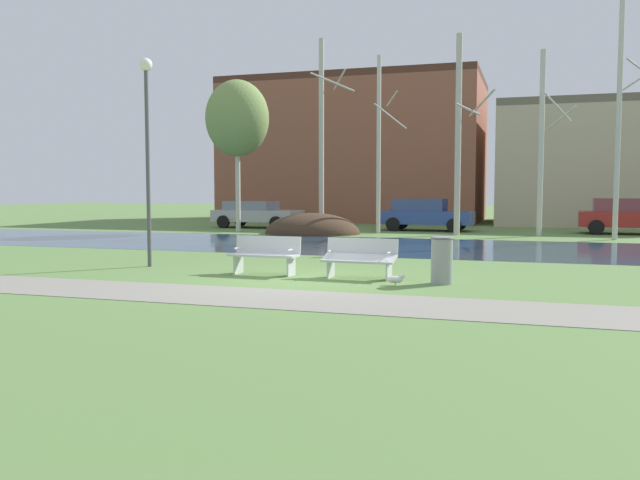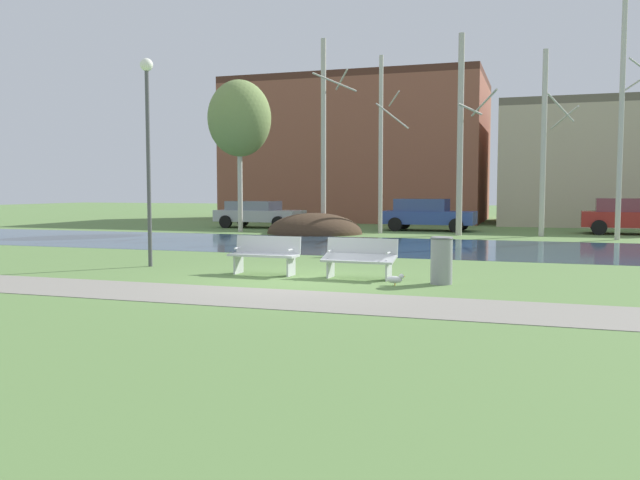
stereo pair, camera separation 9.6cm
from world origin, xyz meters
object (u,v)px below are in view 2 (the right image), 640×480
(bench_right, at_px, (360,257))
(parked_hatch_third_red, at_px, (631,216))
(streetlamp, at_px, (148,128))
(bench_left, at_px, (265,254))
(seagull, at_px, (395,279))
(trash_bin, at_px, (441,260))
(parked_van_nearest_silver, at_px, (258,213))
(parked_sedan_second_blue, at_px, (427,214))

(bench_right, bearing_deg, parked_hatch_third_red, 66.66)
(streetlamp, distance_m, parked_hatch_third_red, 21.51)
(bench_left, distance_m, bench_right, 2.22)
(seagull, distance_m, streetlamp, 7.47)
(trash_bin, bearing_deg, parked_van_nearest_silver, 123.88)
(bench_right, xyz_separation_m, trash_bin, (1.80, -0.26, 0.03))
(bench_right, bearing_deg, trash_bin, -8.33)
(parked_hatch_third_red, bearing_deg, streetlamp, -127.90)
(seagull, bearing_deg, trash_bin, 32.11)
(parked_sedan_second_blue, height_order, parked_hatch_third_red, parked_hatch_third_red)
(bench_left, relative_size, trash_bin, 1.67)
(bench_right, distance_m, seagull, 1.29)
(bench_left, height_order, streetlamp, streetlamp)
(bench_right, height_order, seagull, bench_right)
(parked_van_nearest_silver, bearing_deg, parked_sedan_second_blue, 1.33)
(trash_bin, relative_size, parked_hatch_third_red, 0.23)
(streetlamp, bearing_deg, parked_hatch_third_red, 52.10)
(bench_right, height_order, parked_hatch_third_red, parked_hatch_third_red)
(trash_bin, relative_size, streetlamp, 0.19)
(streetlamp, bearing_deg, bench_right, -5.85)
(seagull, xyz_separation_m, streetlamp, (-6.55, 1.37, 3.33))
(streetlamp, bearing_deg, bench_left, -9.65)
(bench_left, distance_m, parked_hatch_third_red, 19.96)
(streetlamp, xyz_separation_m, parked_sedan_second_blue, (4.34, 16.61, -2.68))
(parked_van_nearest_silver, relative_size, parked_hatch_third_red, 1.05)
(bench_right, relative_size, seagull, 4.12)
(trash_bin, distance_m, seagull, 1.07)
(streetlamp, xyz_separation_m, parked_van_nearest_silver, (-4.19, 16.41, -2.73))
(bench_right, distance_m, parked_van_nearest_silver, 19.60)
(parked_van_nearest_silver, bearing_deg, bench_left, -66.01)
(bench_left, distance_m, streetlamp, 4.54)
(bench_right, height_order, trash_bin, trash_bin)
(parked_hatch_third_red, bearing_deg, trash_bin, -107.92)
(streetlamp, bearing_deg, trash_bin, -6.46)
(streetlamp, distance_m, parked_van_nearest_silver, 17.15)
(bench_left, distance_m, seagull, 3.29)
(bench_right, relative_size, trash_bin, 1.67)
(bench_right, distance_m, parked_sedan_second_blue, 17.23)
(seagull, height_order, streetlamp, streetlamp)
(bench_right, relative_size, parked_hatch_third_red, 0.38)
(parked_sedan_second_blue, bearing_deg, parked_hatch_third_red, 1.57)
(bench_left, xyz_separation_m, parked_hatch_third_red, (9.74, 17.42, 0.34))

